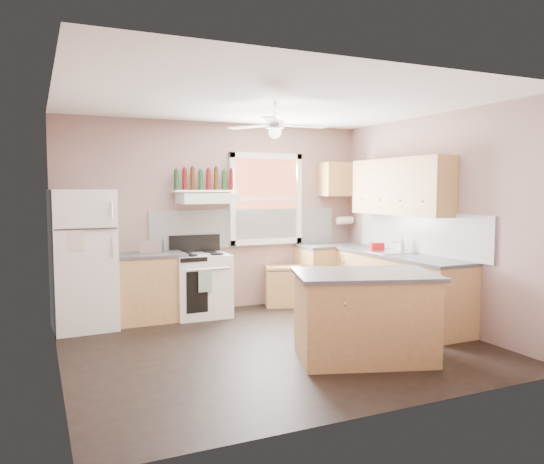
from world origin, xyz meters
name	(u,v)px	position (x,y,z in m)	size (l,w,h in m)	color
floor	(275,345)	(0.00, 0.00, 0.00)	(4.50, 4.50, 0.00)	black
ceiling	(275,101)	(0.00, 0.00, 2.70)	(4.50, 4.50, 0.00)	white
wall_back	(217,216)	(0.00, 2.02, 1.35)	(4.50, 0.05, 2.70)	#886962
wall_right	(436,220)	(2.27, 0.00, 1.35)	(0.05, 4.00, 2.70)	#886962
wall_left	(53,232)	(-2.27, 0.00, 1.35)	(0.05, 4.00, 2.70)	#886962
backsplash_back	(247,228)	(0.45, 1.99, 1.18)	(2.90, 0.03, 0.55)	white
backsplash_right	(418,232)	(2.23, 0.30, 1.18)	(0.03, 2.60, 0.55)	white
window_view	(265,199)	(0.75, 1.98, 1.60)	(1.00, 0.02, 1.20)	brown
window_frame	(266,199)	(0.75, 1.96, 1.60)	(1.16, 0.07, 1.36)	white
refrigerator	(83,260)	(-1.89, 1.63, 0.87)	(0.74, 0.72, 1.74)	white
base_cabinet_left	(149,288)	(-1.06, 1.70, 0.43)	(0.90, 0.60, 0.86)	#A87446
counter_left	(149,255)	(-1.06, 1.70, 0.88)	(0.92, 0.62, 0.04)	#3E3E41
toaster	(152,247)	(-1.03, 1.63, 0.99)	(0.28, 0.16, 0.18)	silver
stove	(201,285)	(-0.36, 1.66, 0.43)	(0.74, 0.64, 0.86)	white
range_hood	(207,198)	(-0.23, 1.75, 1.62)	(0.78, 0.50, 0.14)	white
bottle_shelf	(205,191)	(-0.23, 1.87, 1.72)	(0.90, 0.26, 0.03)	white
cart	(284,288)	(0.95, 1.75, 0.27)	(0.55, 0.36, 0.55)	#A87446
base_cabinet_corner	(332,274)	(1.75, 1.70, 0.43)	(1.00, 0.60, 0.86)	#A87446
base_cabinet_right	(399,289)	(1.95, 0.30, 0.43)	(0.60, 2.20, 0.86)	#A87446
counter_corner	(332,245)	(1.75, 1.70, 0.88)	(1.02, 0.62, 0.04)	#3E3E41
counter_right	(400,255)	(1.94, 0.30, 0.88)	(0.62, 2.22, 0.04)	#3E3E41
sink	(390,252)	(1.94, 0.50, 0.90)	(0.55, 0.45, 0.03)	silver
faucet	(400,246)	(2.10, 0.50, 0.97)	(0.03, 0.03, 0.14)	silver
upper_cabinet_right	(400,187)	(2.08, 0.50, 1.78)	(0.33, 1.80, 0.76)	#A87446
upper_cabinet_corner	(340,179)	(1.95, 1.83, 1.90)	(0.60, 0.33, 0.52)	#A87446
paper_towel	(345,220)	(2.07, 1.86, 1.25)	(0.12, 0.12, 0.26)	white
island	(364,318)	(0.64, -0.82, 0.43)	(1.33, 0.84, 0.86)	#A87446
island_top	(365,274)	(0.64, -0.82, 0.88)	(1.41, 0.92, 0.04)	#3E3E41
ceiling_fan_hub	(275,125)	(0.00, 0.00, 2.45)	(0.20, 0.20, 0.08)	white
soap_bottle	(402,244)	(2.10, 0.46, 1.01)	(0.08, 0.08, 0.21)	silver
red_caddy	(377,246)	(1.94, 0.80, 0.95)	(0.18, 0.12, 0.10)	#B70F14
wine_bottles	(205,180)	(-0.23, 1.87, 1.88)	(0.86, 0.06, 0.31)	#143819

